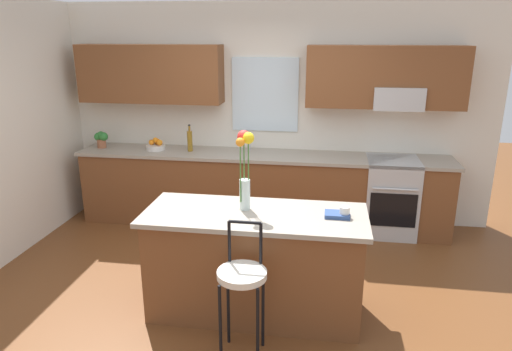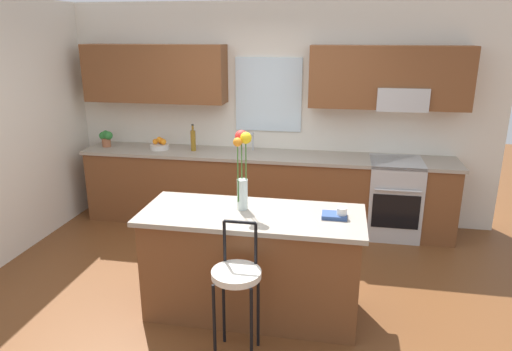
{
  "view_description": "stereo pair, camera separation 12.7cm",
  "coord_description": "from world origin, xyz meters",
  "px_view_note": "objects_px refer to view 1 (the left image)",
  "views": [
    {
      "loc": [
        0.77,
        -3.71,
        2.34
      ],
      "look_at": [
        0.11,
        0.55,
        1.0
      ],
      "focal_mm": 32.45,
      "sensor_mm": 36.0,
      "label": 1
    },
    {
      "loc": [
        0.89,
        -3.69,
        2.34
      ],
      "look_at": [
        0.11,
        0.55,
        1.0
      ],
      "focal_mm": 32.45,
      "sensor_mm": 36.0,
      "label": 2
    }
  ],
  "objects_px": {
    "kitchen_island": "(255,263)",
    "flower_vase": "(245,165)",
    "oven_range": "(390,197)",
    "potted_plant_small": "(101,138)",
    "bar_stool_near": "(242,280)",
    "fruit_bowl_oranges": "(156,146)",
    "cookbook": "(337,215)",
    "bottle_olive_oil": "(190,140)",
    "mug_ceramic": "(345,212)"
  },
  "relations": [
    {
      "from": "kitchen_island",
      "to": "flower_vase",
      "type": "relative_size",
      "value": 2.76
    },
    {
      "from": "oven_range",
      "to": "flower_vase",
      "type": "xyz_separation_m",
      "value": [
        -1.44,
        -1.82,
        0.85
      ]
    },
    {
      "from": "potted_plant_small",
      "to": "flower_vase",
      "type": "bearing_deg",
      "value": -40.05
    },
    {
      "from": "bar_stool_near",
      "to": "fruit_bowl_oranges",
      "type": "height_order",
      "value": "fruit_bowl_oranges"
    },
    {
      "from": "kitchen_island",
      "to": "flower_vase",
      "type": "bearing_deg",
      "value": 141.26
    },
    {
      "from": "oven_range",
      "to": "flower_vase",
      "type": "distance_m",
      "value": 2.47
    },
    {
      "from": "kitchen_island",
      "to": "cookbook",
      "type": "bearing_deg",
      "value": 2.07
    },
    {
      "from": "bar_stool_near",
      "to": "fruit_bowl_oranges",
      "type": "xyz_separation_m",
      "value": [
        -1.57,
        2.52,
        0.34
      ]
    },
    {
      "from": "cookbook",
      "to": "bar_stool_near",
      "type": "bearing_deg",
      "value": -137.44
    },
    {
      "from": "flower_vase",
      "to": "potted_plant_small",
      "type": "height_order",
      "value": "flower_vase"
    },
    {
      "from": "fruit_bowl_oranges",
      "to": "bottle_olive_oil",
      "type": "relative_size",
      "value": 0.72
    },
    {
      "from": "bar_stool_near",
      "to": "bottle_olive_oil",
      "type": "height_order",
      "value": "bottle_olive_oil"
    },
    {
      "from": "bar_stool_near",
      "to": "potted_plant_small",
      "type": "distance_m",
      "value": 3.42
    },
    {
      "from": "flower_vase",
      "to": "mug_ceramic",
      "type": "bearing_deg",
      "value": -4.19
    },
    {
      "from": "kitchen_island",
      "to": "bottle_olive_oil",
      "type": "xyz_separation_m",
      "value": [
        -1.12,
        1.92,
        0.59
      ]
    },
    {
      "from": "oven_range",
      "to": "bar_stool_near",
      "type": "bearing_deg",
      "value": -118.38
    },
    {
      "from": "potted_plant_small",
      "to": "mug_ceramic",
      "type": "bearing_deg",
      "value": -32.3
    },
    {
      "from": "flower_vase",
      "to": "mug_ceramic",
      "type": "distance_m",
      "value": 0.89
    },
    {
      "from": "bar_stool_near",
      "to": "cookbook",
      "type": "bearing_deg",
      "value": 42.56
    },
    {
      "from": "flower_vase",
      "to": "bottle_olive_oil",
      "type": "xyz_separation_m",
      "value": [
        -1.02,
        1.85,
        -0.25
      ]
    },
    {
      "from": "kitchen_island",
      "to": "cookbook",
      "type": "height_order",
      "value": "cookbook"
    },
    {
      "from": "oven_range",
      "to": "kitchen_island",
      "type": "distance_m",
      "value": 2.32
    },
    {
      "from": "cookbook",
      "to": "kitchen_island",
      "type": "bearing_deg",
      "value": -177.93
    },
    {
      "from": "bottle_olive_oil",
      "to": "cookbook",
      "type": "bearing_deg",
      "value": -46.75
    },
    {
      "from": "mug_ceramic",
      "to": "flower_vase",
      "type": "bearing_deg",
      "value": 175.81
    },
    {
      "from": "oven_range",
      "to": "potted_plant_small",
      "type": "relative_size",
      "value": 4.32
    },
    {
      "from": "kitchen_island",
      "to": "fruit_bowl_oranges",
      "type": "xyz_separation_m",
      "value": [
        -1.57,
        1.93,
        0.51
      ]
    },
    {
      "from": "bottle_olive_oil",
      "to": "potted_plant_small",
      "type": "xyz_separation_m",
      "value": [
        -1.17,
        -0.0,
        -0.01
      ]
    },
    {
      "from": "oven_range",
      "to": "mug_ceramic",
      "type": "xyz_separation_m",
      "value": [
        -0.62,
        -1.88,
        0.51
      ]
    },
    {
      "from": "kitchen_island",
      "to": "bottle_olive_oil",
      "type": "bearing_deg",
      "value": 120.19
    },
    {
      "from": "bar_stool_near",
      "to": "flower_vase",
      "type": "relative_size",
      "value": 1.56
    },
    {
      "from": "bar_stool_near",
      "to": "potted_plant_small",
      "type": "xyz_separation_m",
      "value": [
        -2.29,
        2.51,
        0.41
      ]
    },
    {
      "from": "bar_stool_near",
      "to": "flower_vase",
      "type": "height_order",
      "value": "flower_vase"
    },
    {
      "from": "cookbook",
      "to": "bottle_olive_oil",
      "type": "xyz_separation_m",
      "value": [
        -1.79,
        1.9,
        0.12
      ]
    },
    {
      "from": "flower_vase",
      "to": "potted_plant_small",
      "type": "xyz_separation_m",
      "value": [
        -2.2,
        1.85,
        -0.26
      ]
    },
    {
      "from": "bottle_olive_oil",
      "to": "flower_vase",
      "type": "bearing_deg",
      "value": -60.99
    },
    {
      "from": "oven_range",
      "to": "kitchen_island",
      "type": "bearing_deg",
      "value": -125.29
    },
    {
      "from": "bar_stool_near",
      "to": "mug_ceramic",
      "type": "distance_m",
      "value": 1.0
    },
    {
      "from": "oven_range",
      "to": "mug_ceramic",
      "type": "height_order",
      "value": "mug_ceramic"
    },
    {
      "from": "mug_ceramic",
      "to": "fruit_bowl_oranges",
      "type": "bearing_deg",
      "value": 140.14
    },
    {
      "from": "kitchen_island",
      "to": "bottle_olive_oil",
      "type": "distance_m",
      "value": 2.3
    },
    {
      "from": "mug_ceramic",
      "to": "cookbook",
      "type": "distance_m",
      "value": 0.06
    },
    {
      "from": "mug_ceramic",
      "to": "potted_plant_small",
      "type": "xyz_separation_m",
      "value": [
        -3.01,
        1.91,
        0.08
      ]
    },
    {
      "from": "kitchen_island",
      "to": "potted_plant_small",
      "type": "relative_size",
      "value": 8.64
    },
    {
      "from": "flower_vase",
      "to": "bottle_olive_oil",
      "type": "distance_m",
      "value": 2.13
    },
    {
      "from": "flower_vase",
      "to": "fruit_bowl_oranges",
      "type": "distance_m",
      "value": 2.39
    },
    {
      "from": "potted_plant_small",
      "to": "fruit_bowl_oranges",
      "type": "bearing_deg",
      "value": 0.44
    },
    {
      "from": "mug_ceramic",
      "to": "bar_stool_near",
      "type": "bearing_deg",
      "value": -140.15
    },
    {
      "from": "cookbook",
      "to": "bottle_olive_oil",
      "type": "height_order",
      "value": "bottle_olive_oil"
    },
    {
      "from": "bar_stool_near",
      "to": "kitchen_island",
      "type": "bearing_deg",
      "value": 90.0
    }
  ]
}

